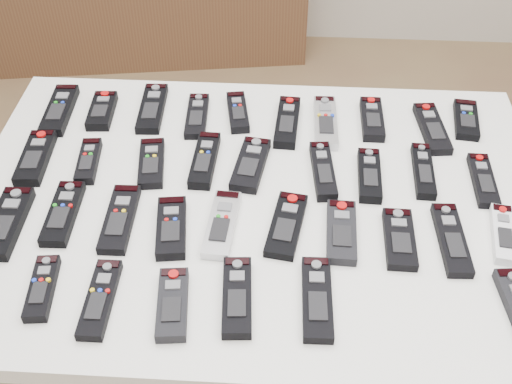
# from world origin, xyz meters

# --- Properties ---
(ground) EXTENTS (4.00, 4.00, 0.00)m
(ground) POSITION_xyz_m (0.00, 0.00, 0.00)
(ground) COLOR #886045
(ground) RESTS_ON ground
(table) EXTENTS (1.25, 0.88, 0.78)m
(table) POSITION_xyz_m (0.02, -0.10, 0.72)
(table) COLOR white
(table) RESTS_ON ground
(remote_0) EXTENTS (0.07, 0.19, 0.02)m
(remote_0) POSITION_xyz_m (-0.49, 0.18, 0.79)
(remote_0) COLOR black
(remote_0) RESTS_ON table
(remote_1) EXTENTS (0.06, 0.14, 0.02)m
(remote_1) POSITION_xyz_m (-0.38, 0.18, 0.79)
(remote_1) COLOR black
(remote_1) RESTS_ON table
(remote_2) EXTENTS (0.06, 0.19, 0.02)m
(remote_2) POSITION_xyz_m (-0.26, 0.20, 0.79)
(remote_2) COLOR black
(remote_2) RESTS_ON table
(remote_3) EXTENTS (0.06, 0.17, 0.02)m
(remote_3) POSITION_xyz_m (-0.15, 0.18, 0.79)
(remote_3) COLOR black
(remote_3) RESTS_ON table
(remote_4) EXTENTS (0.07, 0.15, 0.02)m
(remote_4) POSITION_xyz_m (-0.05, 0.20, 0.79)
(remote_4) COLOR black
(remote_4) RESTS_ON table
(remote_5) EXTENTS (0.06, 0.19, 0.02)m
(remote_5) POSITION_xyz_m (0.08, 0.16, 0.79)
(remote_5) COLOR black
(remote_5) RESTS_ON table
(remote_6) EXTENTS (0.06, 0.19, 0.02)m
(remote_6) POSITION_xyz_m (0.17, 0.17, 0.79)
(remote_6) COLOR #B7B7BC
(remote_6) RESTS_ON table
(remote_7) EXTENTS (0.05, 0.16, 0.02)m
(remote_7) POSITION_xyz_m (0.28, 0.19, 0.79)
(remote_7) COLOR black
(remote_7) RESTS_ON table
(remote_8) EXTENTS (0.07, 0.19, 0.02)m
(remote_8) POSITION_xyz_m (0.42, 0.16, 0.79)
(remote_8) COLOR black
(remote_8) RESTS_ON table
(remote_9) EXTENTS (0.07, 0.15, 0.02)m
(remote_9) POSITION_xyz_m (0.51, 0.20, 0.79)
(remote_9) COLOR black
(remote_9) RESTS_ON table
(remote_10) EXTENTS (0.07, 0.18, 0.02)m
(remote_10) POSITION_xyz_m (-0.49, -0.01, 0.79)
(remote_10) COLOR black
(remote_10) RESTS_ON table
(remote_11) EXTENTS (0.06, 0.15, 0.02)m
(remote_11) POSITION_xyz_m (-0.37, -0.01, 0.79)
(remote_11) COLOR black
(remote_11) RESTS_ON table
(remote_12) EXTENTS (0.08, 0.16, 0.02)m
(remote_12) POSITION_xyz_m (-0.23, -0.01, 0.79)
(remote_12) COLOR black
(remote_12) RESTS_ON table
(remote_13) EXTENTS (0.06, 0.18, 0.02)m
(remote_13) POSITION_xyz_m (-0.11, 0.01, 0.79)
(remote_13) COLOR black
(remote_13) RESTS_ON table
(remote_14) EXTENTS (0.08, 0.18, 0.02)m
(remote_14) POSITION_xyz_m (-0.00, -0.00, 0.79)
(remote_14) COLOR black
(remote_14) RESTS_ON table
(remote_15) EXTENTS (0.06, 0.18, 0.02)m
(remote_15) POSITION_xyz_m (0.16, -0.01, 0.79)
(remote_15) COLOR black
(remote_15) RESTS_ON table
(remote_16) EXTENTS (0.05, 0.16, 0.02)m
(remote_16) POSITION_xyz_m (0.26, -0.02, 0.79)
(remote_16) COLOR black
(remote_16) RESTS_ON table
(remote_17) EXTENTS (0.05, 0.17, 0.02)m
(remote_17) POSITION_xyz_m (0.38, 0.00, 0.79)
(remote_17) COLOR black
(remote_17) RESTS_ON table
(remote_18) EXTENTS (0.05, 0.16, 0.02)m
(remote_18) POSITION_xyz_m (0.51, -0.02, 0.79)
(remote_18) COLOR black
(remote_18) RESTS_ON table
(remote_19) EXTENTS (0.07, 0.19, 0.02)m
(remote_19) POSITION_xyz_m (-0.48, -0.21, 0.79)
(remote_19) COLOR black
(remote_19) RESTS_ON table
(remote_20) EXTENTS (0.06, 0.18, 0.02)m
(remote_20) POSITION_xyz_m (-0.38, -0.18, 0.79)
(remote_20) COLOR black
(remote_20) RESTS_ON table
(remote_21) EXTENTS (0.06, 0.19, 0.02)m
(remote_21) POSITION_xyz_m (-0.26, -0.19, 0.79)
(remote_21) COLOR black
(remote_21) RESTS_ON table
(remote_22) EXTENTS (0.08, 0.17, 0.02)m
(remote_22) POSITION_xyz_m (-0.15, -0.21, 0.79)
(remote_22) COLOR black
(remote_22) RESTS_ON table
(remote_23) EXTENTS (0.07, 0.18, 0.02)m
(remote_23) POSITION_xyz_m (-0.05, -0.19, 0.79)
(remote_23) COLOR #B7B7BC
(remote_23) RESTS_ON table
(remote_24) EXTENTS (0.09, 0.18, 0.02)m
(remote_24) POSITION_xyz_m (0.08, -0.18, 0.79)
(remote_24) COLOR black
(remote_24) RESTS_ON table
(remote_25) EXTENTS (0.06, 0.16, 0.02)m
(remote_25) POSITION_xyz_m (0.19, -0.20, 0.79)
(remote_25) COLOR black
(remote_25) RESTS_ON table
(remote_26) EXTENTS (0.06, 0.15, 0.02)m
(remote_26) POSITION_xyz_m (0.31, -0.21, 0.79)
(remote_26) COLOR black
(remote_26) RESTS_ON table
(remote_27) EXTENTS (0.06, 0.19, 0.02)m
(remote_27) POSITION_xyz_m (0.41, -0.20, 0.79)
(remote_27) COLOR black
(remote_27) RESTS_ON table
(remote_28) EXTENTS (0.06, 0.16, 0.02)m
(remote_28) POSITION_xyz_m (0.52, -0.18, 0.79)
(remote_28) COLOR silver
(remote_28) RESTS_ON table
(remote_30) EXTENTS (0.06, 0.15, 0.02)m
(remote_30) POSITION_xyz_m (-0.36, -0.37, 0.79)
(remote_30) COLOR black
(remote_30) RESTS_ON table
(remote_31) EXTENTS (0.05, 0.17, 0.02)m
(remote_31) POSITION_xyz_m (-0.25, -0.39, 0.79)
(remote_31) COLOR black
(remote_31) RESTS_ON table
(remote_32) EXTENTS (0.07, 0.16, 0.02)m
(remote_32) POSITION_xyz_m (-0.12, -0.40, 0.79)
(remote_32) COLOR black
(remote_32) RESTS_ON table
(remote_33) EXTENTS (0.06, 0.18, 0.02)m
(remote_33) POSITION_xyz_m (-0.00, -0.37, 0.79)
(remote_33) COLOR black
(remote_33) RESTS_ON table
(remote_34) EXTENTS (0.06, 0.18, 0.02)m
(remote_34) POSITION_xyz_m (0.14, -0.37, 0.79)
(remote_34) COLOR black
(remote_34) RESTS_ON table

